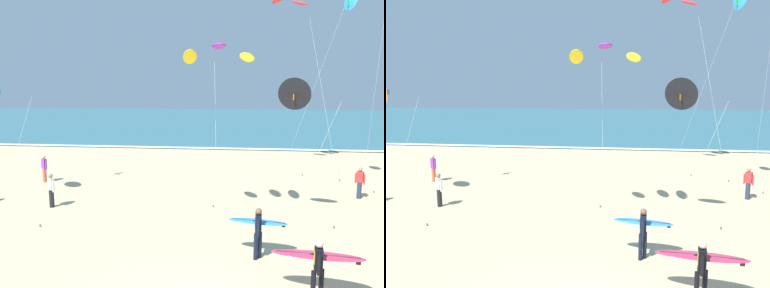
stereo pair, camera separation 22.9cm
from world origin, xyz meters
TOP-DOWN VIEW (x-y plane):
  - ocean_water at (0.00, 54.98)m, footprint 160.00×60.00m
  - shoreline_foam at (0.00, 25.28)m, footprint 160.00×0.87m
  - surfer_trailing at (2.94, 1.73)m, footprint 2.47×1.07m
  - surfer_third at (1.54, 4.05)m, footprint 1.99×0.96m
  - kite_delta_charcoal_near at (3.07, 7.46)m, footprint 2.35×1.05m
  - kite_delta_cobalt_far at (6.41, 12.71)m, footprint 1.75×3.70m
  - kite_arc_violet_distant at (0.05, 7.32)m, footprint 2.99×2.57m
  - bystander_red_top at (6.99, 11.15)m, footprint 0.41×0.34m
  - bystander_white_top at (-7.65, 8.13)m, footprint 0.42×0.34m
  - bystander_purple_top at (-10.29, 12.47)m, footprint 0.44×0.32m

SIDE VIEW (x-z plane):
  - ocean_water at x=0.00m, z-range 0.00..0.08m
  - shoreline_foam at x=0.00m, z-range 0.08..0.09m
  - bystander_red_top at x=6.99m, z-range 0.02..1.61m
  - bystander_white_top at x=-7.65m, z-range 0.02..1.61m
  - bystander_purple_top at x=-10.29m, z-range 0.02..1.61m
  - surfer_third at x=1.54m, z-range 0.19..1.89m
  - surfer_trailing at x=2.94m, z-range 0.20..1.90m
  - kite_delta_charcoal_near at x=3.07m, z-range 2.30..8.22m
  - kite_arc_violet_distant at x=0.05m, z-range 3.22..10.45m
  - kite_delta_cobalt_far at x=6.41m, z-range 4.61..15.01m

